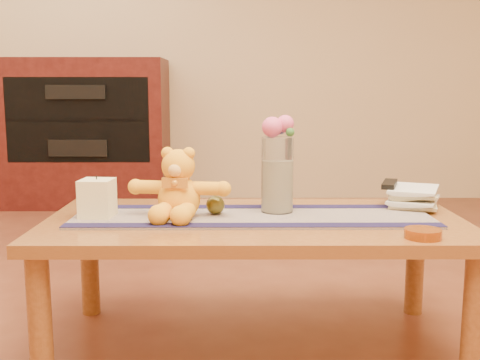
{
  "coord_description": "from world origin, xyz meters",
  "views": [
    {
      "loc": [
        -0.06,
        -1.92,
        0.88
      ],
      "look_at": [
        -0.05,
        0.0,
        0.58
      ],
      "focal_mm": 43.65,
      "sensor_mm": 36.0,
      "label": 1
    }
  ],
  "objects_px": {
    "book_bottom": "(389,203)",
    "tv_remote": "(390,184)",
    "amber_dish": "(423,234)",
    "teddy_bear": "(179,184)",
    "glass_vase": "(277,175)",
    "pillar_candle": "(97,198)",
    "bronze_ball": "(215,205)"
  },
  "relations": [
    {
      "from": "tv_remote",
      "to": "bronze_ball",
      "type": "bearing_deg",
      "value": -146.28
    },
    {
      "from": "bronze_ball",
      "to": "book_bottom",
      "type": "xyz_separation_m",
      "value": [
        0.64,
        0.17,
        -0.03
      ]
    },
    {
      "from": "teddy_bear",
      "to": "pillar_candle",
      "type": "height_order",
      "value": "teddy_bear"
    },
    {
      "from": "pillar_candle",
      "to": "amber_dish",
      "type": "xyz_separation_m",
      "value": [
        1.01,
        -0.26,
        -0.06
      ]
    },
    {
      "from": "pillar_candle",
      "to": "amber_dish",
      "type": "relative_size",
      "value": 1.18
    },
    {
      "from": "glass_vase",
      "to": "bronze_ball",
      "type": "relative_size",
      "value": 4.08
    },
    {
      "from": "pillar_candle",
      "to": "bronze_ball",
      "type": "relative_size",
      "value": 1.97
    },
    {
      "from": "bronze_ball",
      "to": "tv_remote",
      "type": "relative_size",
      "value": 0.4
    },
    {
      "from": "glass_vase",
      "to": "book_bottom",
      "type": "height_order",
      "value": "glass_vase"
    },
    {
      "from": "teddy_bear",
      "to": "pillar_candle",
      "type": "xyz_separation_m",
      "value": [
        -0.27,
        -0.0,
        -0.05
      ]
    },
    {
      "from": "teddy_bear",
      "to": "tv_remote",
      "type": "height_order",
      "value": "teddy_bear"
    },
    {
      "from": "teddy_bear",
      "to": "glass_vase",
      "type": "xyz_separation_m",
      "value": [
        0.33,
        0.07,
        0.02
      ]
    },
    {
      "from": "book_bottom",
      "to": "tv_remote",
      "type": "xyz_separation_m",
      "value": [
        -0.0,
        -0.01,
        0.07
      ]
    },
    {
      "from": "teddy_bear",
      "to": "bronze_ball",
      "type": "bearing_deg",
      "value": 22.8
    },
    {
      "from": "glass_vase",
      "to": "tv_remote",
      "type": "bearing_deg",
      "value": 16.35
    },
    {
      "from": "tv_remote",
      "to": "glass_vase",
      "type": "bearing_deg",
      "value": -144.41
    },
    {
      "from": "tv_remote",
      "to": "amber_dish",
      "type": "height_order",
      "value": "tv_remote"
    },
    {
      "from": "teddy_bear",
      "to": "pillar_candle",
      "type": "relative_size",
      "value": 2.58
    },
    {
      "from": "pillar_candle",
      "to": "amber_dish",
      "type": "height_order",
      "value": "pillar_candle"
    },
    {
      "from": "tv_remote",
      "to": "amber_dish",
      "type": "distance_m",
      "value": 0.47
    },
    {
      "from": "bronze_ball",
      "to": "tv_remote",
      "type": "xyz_separation_m",
      "value": [
        0.63,
        0.16,
        0.05
      ]
    },
    {
      "from": "glass_vase",
      "to": "bronze_ball",
      "type": "bearing_deg",
      "value": -169.31
    },
    {
      "from": "book_bottom",
      "to": "bronze_ball",
      "type": "bearing_deg",
      "value": -148.56
    },
    {
      "from": "pillar_candle",
      "to": "glass_vase",
      "type": "height_order",
      "value": "glass_vase"
    },
    {
      "from": "book_bottom",
      "to": "amber_dish",
      "type": "xyz_separation_m",
      "value": [
        -0.02,
        -0.47,
        0.0
      ]
    },
    {
      "from": "pillar_candle",
      "to": "bronze_ball",
      "type": "height_order",
      "value": "pillar_candle"
    },
    {
      "from": "glass_vase",
      "to": "book_bottom",
      "type": "relative_size",
      "value": 1.17
    },
    {
      "from": "amber_dish",
      "to": "pillar_candle",
      "type": "bearing_deg",
      "value": 165.45
    },
    {
      "from": "pillar_candle",
      "to": "glass_vase",
      "type": "bearing_deg",
      "value": 7.16
    },
    {
      "from": "pillar_candle",
      "to": "book_bottom",
      "type": "bearing_deg",
      "value": 11.47
    },
    {
      "from": "bronze_ball",
      "to": "tv_remote",
      "type": "height_order",
      "value": "tv_remote"
    },
    {
      "from": "book_bottom",
      "to": "tv_remote",
      "type": "distance_m",
      "value": 0.08
    }
  ]
}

